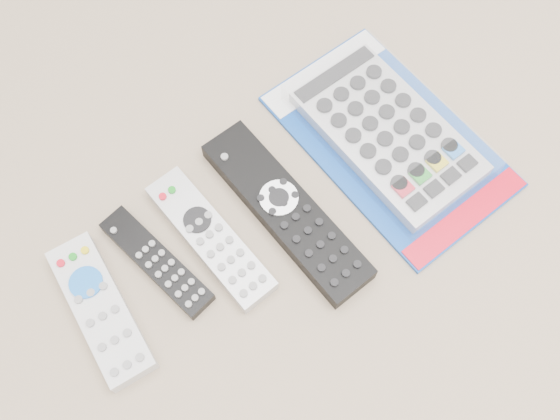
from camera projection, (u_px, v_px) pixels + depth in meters
remote_small_grey at (101, 310)px, 0.67m from camera, size 0.08×0.18×0.03m
remote_slim_black at (157, 262)px, 0.70m from camera, size 0.05×0.16×0.02m
remote_silver_dvd at (211, 238)px, 0.70m from camera, size 0.05×0.19×0.02m
remote_large_black at (287, 211)px, 0.72m from camera, size 0.06×0.25×0.03m
jumbo_remote_packaged at (388, 132)px, 0.75m from camera, size 0.19×0.30×0.04m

